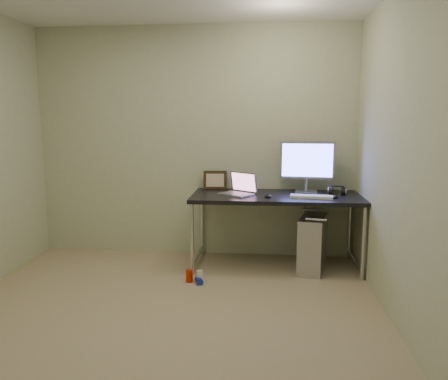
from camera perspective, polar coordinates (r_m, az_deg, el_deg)
floor at (r=3.46m, az=-8.49°, el=-16.77°), size 3.50×3.50×0.00m
wall_back at (r=4.84m, az=-3.90°, el=6.15°), size 3.50×0.02×2.50m
wall_right at (r=3.18m, az=23.25°, el=3.73°), size 0.02×3.50×2.50m
desk at (r=4.47m, az=6.81°, el=-1.56°), size 1.71×0.75×0.75m
tower_computer at (r=4.51m, az=11.50°, el=-6.81°), size 0.35×0.57×0.59m
cable_a at (r=4.87m, az=10.46°, el=-4.09°), size 0.01×0.16×0.69m
cable_b at (r=4.86m, az=11.53°, el=-4.38°), size 0.02×0.11×0.71m
can_red at (r=4.18m, az=-4.55°, el=-11.11°), size 0.07×0.07×0.12m
can_white at (r=4.16m, az=-3.19°, el=-11.22°), size 0.08×0.08×0.12m
can_blue at (r=4.15m, az=-3.29°, el=-11.70°), size 0.10×0.12×0.06m
laptop at (r=4.44m, az=1.98°, el=0.07°), size 0.42×0.40×0.22m
monitor at (r=4.64m, az=10.79°, el=3.54°), size 0.57×0.19×0.53m
keyboard at (r=4.34m, az=11.35°, el=-0.86°), size 0.42×0.19×0.02m
mouse_right at (r=4.39m, az=14.32°, el=-0.80°), size 0.09×0.11×0.03m
mouse_left at (r=4.31m, az=5.75°, el=-0.70°), size 0.08×0.12×0.04m
headphones at (r=4.59m, az=14.56°, el=-0.19°), size 0.19×0.11×0.11m
picture_frame at (r=4.76m, az=-1.16°, el=1.31°), size 0.26×0.09×0.21m
webcam at (r=4.68m, az=1.90°, el=1.02°), size 0.05×0.04×0.12m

